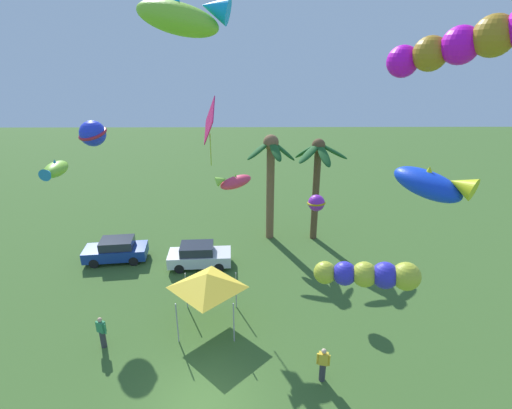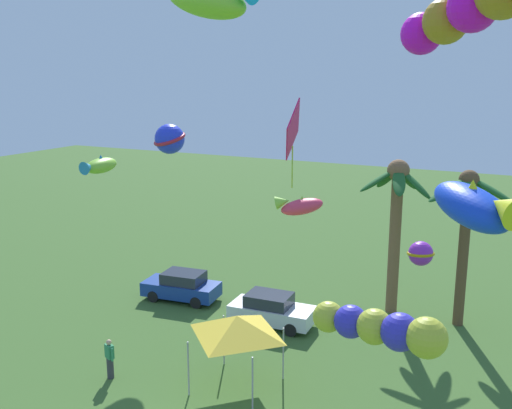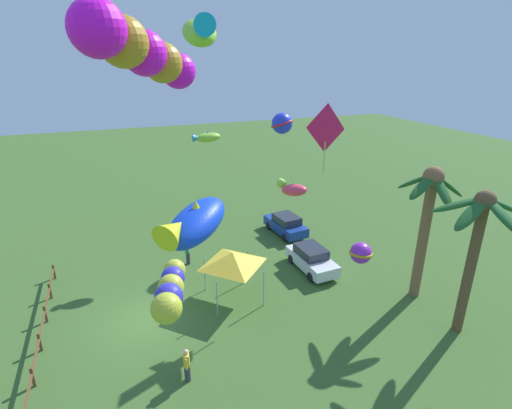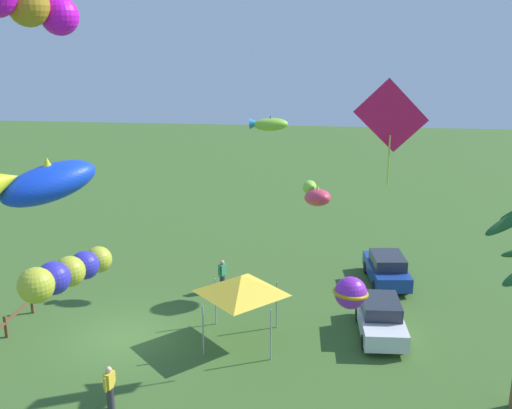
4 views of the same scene
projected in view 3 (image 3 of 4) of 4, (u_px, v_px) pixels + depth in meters
The scene contains 18 objects.
ground_plane at pixel (146, 320), 20.00m from camera, with size 120.00×120.00×0.00m, color #3D6028.
palm_tree_0 at pixel (478, 230), 17.37m from camera, with size 3.75×4.21×7.32m.
palm_tree_1 at pixel (428, 208), 20.22m from camera, with size 3.49×3.67×7.56m.
rail_fence at pixel (42, 325), 18.68m from camera, with size 11.22×0.12×0.95m.
parked_car_0 at pixel (286, 224), 29.52m from camera, with size 4.07×2.14×1.51m.
parked_car_1 at pixel (312, 259), 24.51m from camera, with size 3.99×1.91×1.51m.
spectator_0 at pixel (188, 253), 25.12m from camera, with size 0.51×0.37×1.59m.
spectator_1 at pixel (187, 365), 15.98m from camera, with size 0.54×0.31×1.59m.
festival_tent at pixel (233, 259), 20.98m from camera, with size 2.86×2.86×2.85m.
kite_tube_0 at pixel (170, 290), 13.07m from camera, with size 3.56×1.60×1.16m.
kite_fish_1 at pixel (206, 137), 24.78m from camera, with size 0.84×1.85×0.77m.
kite_ball_2 at pixel (282, 123), 26.78m from camera, with size 2.19×2.18×1.45m.
kite_diamond_3 at pixel (326, 129), 20.56m from camera, with size 0.77×2.74×3.86m.
kite_fish_4 at pixel (200, 31), 16.70m from camera, with size 3.50×1.75×1.71m.
kite_fish_5 at pixel (194, 223), 10.47m from camera, with size 2.65×2.64×1.31m.
kite_fish_6 at pixel (293, 189), 19.43m from camera, with size 2.04×1.31×0.97m.
kite_tube_7 at pixel (139, 51), 8.73m from camera, with size 3.40×2.96×1.91m.
kite_ball_8 at pixel (361, 253), 16.46m from camera, with size 1.44×1.44×0.92m.
Camera 3 is at (17.49, -0.60, 12.72)m, focal length 27.17 mm.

